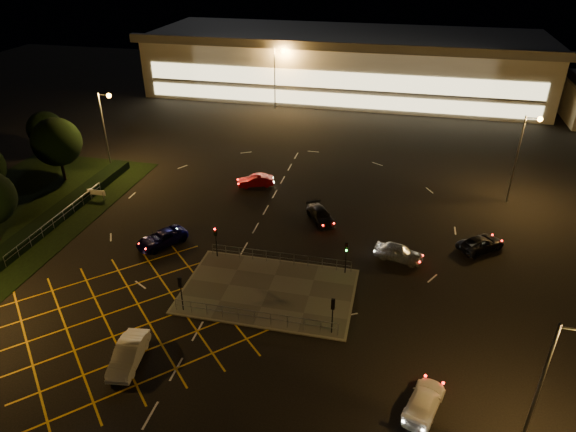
% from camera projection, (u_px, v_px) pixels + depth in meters
% --- Properties ---
extents(ground, '(180.00, 180.00, 0.00)m').
position_uv_depth(ground, '(252.00, 275.00, 45.53)').
color(ground, black).
rests_on(ground, ground).
extents(pedestrian_island, '(14.00, 9.00, 0.12)m').
position_uv_depth(pedestrian_island, '(268.00, 291.00, 43.40)').
color(pedestrian_island, '#4C4944').
rests_on(pedestrian_island, ground).
extents(grass_verge, '(18.00, 30.00, 0.08)m').
position_uv_depth(grass_verge, '(22.00, 210.00, 56.08)').
color(grass_verge, black).
rests_on(grass_verge, ground).
extents(hedge, '(2.00, 26.00, 1.00)m').
position_uv_depth(hedge, '(62.00, 211.00, 54.88)').
color(hedge, black).
rests_on(hedge, ground).
extents(supermarket, '(72.00, 26.50, 10.50)m').
position_uv_depth(supermarket, '(345.00, 63.00, 95.79)').
color(supermarket, beige).
rests_on(supermarket, ground).
extents(streetlight_se, '(1.78, 0.56, 10.03)m').
position_uv_depth(streetlight_se, '(552.00, 377.00, 26.43)').
color(streetlight_se, slate).
rests_on(streetlight_se, ground).
extents(streetlight_nw, '(1.78, 0.56, 10.03)m').
position_uv_depth(streetlight_nw, '(106.00, 121.00, 62.29)').
color(streetlight_nw, slate).
rests_on(streetlight_nw, ground).
extents(streetlight_ne, '(1.78, 0.56, 10.03)m').
position_uv_depth(streetlight_ne, '(523.00, 147.00, 54.64)').
color(streetlight_ne, slate).
rests_on(streetlight_ne, ground).
extents(streetlight_far_left, '(1.78, 0.56, 10.03)m').
position_uv_depth(streetlight_far_left, '(277.00, 70.00, 85.15)').
color(streetlight_far_left, slate).
rests_on(streetlight_far_left, ground).
extents(streetlight_far_right, '(1.78, 0.56, 10.03)m').
position_uv_depth(streetlight_far_right, '(532.00, 81.00, 79.06)').
color(streetlight_far_right, slate).
rests_on(streetlight_far_right, ground).
extents(signal_sw, '(0.28, 0.30, 3.15)m').
position_uv_depth(signal_sw, '(181.00, 287.00, 40.05)').
color(signal_sw, black).
rests_on(signal_sw, pedestrian_island).
extents(signal_se, '(0.28, 0.30, 3.15)m').
position_uv_depth(signal_se, '(333.00, 309.00, 37.71)').
color(signal_se, black).
rests_on(signal_se, pedestrian_island).
extents(signal_nw, '(0.28, 0.30, 3.15)m').
position_uv_depth(signal_nw, '(216.00, 235.00, 46.86)').
color(signal_nw, black).
rests_on(signal_nw, pedestrian_island).
extents(signal_ne, '(0.28, 0.30, 3.15)m').
position_uv_depth(signal_ne, '(346.00, 251.00, 44.52)').
color(signal_ne, black).
rests_on(signal_ne, pedestrian_island).
extents(tree_c, '(5.76, 5.76, 7.84)m').
position_uv_depth(tree_c, '(57.00, 142.00, 60.52)').
color(tree_c, black).
rests_on(tree_c, ground).
extents(tree_d, '(4.68, 4.68, 6.37)m').
position_uv_depth(tree_d, '(46.00, 129.00, 67.26)').
color(tree_d, black).
rests_on(tree_d, ground).
extents(car_queue_white, '(2.25, 4.88, 1.55)m').
position_uv_depth(car_queue_white, '(128.00, 354.00, 35.89)').
color(car_queue_white, silver).
rests_on(car_queue_white, ground).
extents(car_left_blue, '(4.69, 5.47, 1.40)m').
position_uv_depth(car_left_blue, '(162.00, 238.00, 49.61)').
color(car_left_blue, '#0D0A41').
rests_on(car_left_blue, ground).
extents(car_far_dkgrey, '(4.05, 4.93, 1.34)m').
position_uv_depth(car_far_dkgrey, '(321.00, 215.00, 53.75)').
color(car_far_dkgrey, black).
rests_on(car_far_dkgrey, ground).
extents(car_right_silver, '(4.77, 2.80, 1.52)m').
position_uv_depth(car_right_silver, '(399.00, 252.00, 47.31)').
color(car_right_silver, silver).
rests_on(car_right_silver, ground).
extents(car_circ_red, '(4.47, 2.88, 1.39)m').
position_uv_depth(car_circ_red, '(256.00, 181.00, 61.14)').
color(car_circ_red, maroon).
rests_on(car_circ_red, ground).
extents(car_east_grey, '(5.07, 4.74, 1.32)m').
position_uv_depth(car_east_grey, '(481.00, 243.00, 48.88)').
color(car_east_grey, black).
rests_on(car_east_grey, ground).
extents(car_approach_white, '(3.17, 4.88, 1.31)m').
position_uv_depth(car_approach_white, '(424.00, 402.00, 32.40)').
color(car_approach_white, white).
rests_on(car_approach_white, ground).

